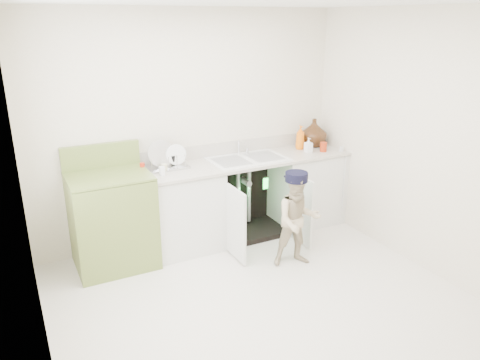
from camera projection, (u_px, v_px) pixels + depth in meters
name	position (u px, v px, depth m)	size (l,w,h in m)	color
ground	(256.00, 296.00, 4.24)	(3.50, 3.50, 0.00)	beige
room_shell	(258.00, 164.00, 3.83)	(6.00, 5.50, 1.26)	silver
counter_run	(250.00, 194.00, 5.35)	(2.44, 1.02, 1.24)	white
avocado_stove	(112.00, 219.00, 4.64)	(0.77, 0.65, 1.20)	olive
repair_worker	(298.00, 219.00, 4.64)	(0.55, 0.77, 0.98)	beige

